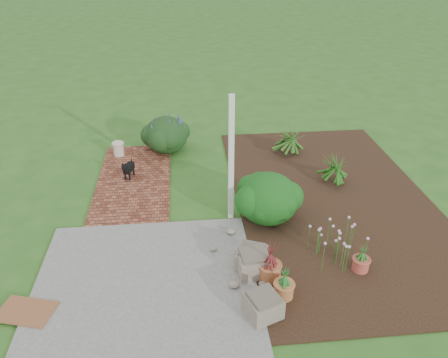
{
  "coord_description": "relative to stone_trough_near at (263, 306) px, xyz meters",
  "views": [
    {
      "loc": [
        -0.53,
        -6.92,
        4.89
      ],
      "look_at": [
        0.2,
        0.4,
        0.7
      ],
      "focal_mm": 35.0,
      "sensor_mm": 36.0,
      "label": 1
    }
  ],
  "objects": [
    {
      "name": "concrete_patio",
      "position": [
        -1.73,
        0.7,
        -0.17
      ],
      "size": [
        3.5,
        3.5,
        0.04
      ],
      "primitive_type": "cube",
      "color": "slate",
      "rests_on": "ground"
    },
    {
      "name": "coir_doormat",
      "position": [
        -3.44,
        0.37,
        -0.14
      ],
      "size": [
        0.91,
        0.71,
        0.02
      ],
      "primitive_type": "cube",
      "rotation": [
        0.0,
        0.0,
        -0.27
      ],
      "color": "brown",
      "rests_on": "concrete_patio"
    },
    {
      "name": "stone_trough_mid",
      "position": [
        0.0,
        1.06,
        0.0
      ],
      "size": [
        0.61,
        0.61,
        0.31
      ],
      "primitive_type": "cube",
      "rotation": [
        0.0,
        0.0,
        -0.39
      ],
      "color": "#78735C",
      "rests_on": "concrete_patio"
    },
    {
      "name": "black_dog",
      "position": [
        -2.29,
        4.26,
        0.1
      ],
      "size": [
        0.25,
        0.49,
        0.43
      ],
      "rotation": [
        0.0,
        0.0,
        -0.3
      ],
      "color": "black",
      "rests_on": "brick_path"
    },
    {
      "name": "cream_ceramic_urn",
      "position": [
        -2.64,
        5.45,
        0.02
      ],
      "size": [
        0.3,
        0.3,
        0.34
      ],
      "primitive_type": "cylinder",
      "rotation": [
        0.0,
        0.0,
        -0.2
      ],
      "color": "beige",
      "rests_on": "brick_path"
    },
    {
      "name": "terracotta_pot_bronze",
      "position": [
        0.24,
        0.73,
        -0.02
      ],
      "size": [
        0.42,
        0.42,
        0.29
      ],
      "primitive_type": "cylinder",
      "rotation": [
        0.0,
        0.0,
        0.21
      ],
      "color": "#AA6339",
      "rests_on": "garden_bed"
    },
    {
      "name": "evergreen_shrub",
      "position": [
        0.51,
        2.38,
        0.33
      ],
      "size": [
        1.53,
        1.53,
        0.98
      ],
      "primitive_type": "ellipsoid",
      "rotation": [
        0.0,
        0.0,
        0.43
      ],
      "color": "#0A370F",
      "rests_on": "garden_bed"
    },
    {
      "name": "brick_path",
      "position": [
        -2.18,
        4.2,
        -0.17
      ],
      "size": [
        1.6,
        3.5,
        0.04
      ],
      "primitive_type": "cube",
      "color": "#5A291C",
      "rests_on": "ground"
    },
    {
      "name": "terracotta_pot_small_left",
      "position": [
        1.77,
        0.79,
        -0.05
      ],
      "size": [
        0.31,
        0.31,
        0.22
      ],
      "primitive_type": "cylinder",
      "rotation": [
        0.0,
        0.0,
        0.17
      ],
      "color": "#B74C3E",
      "rests_on": "garden_bed"
    },
    {
      "name": "stone_trough_far",
      "position": [
        0.0,
        0.92,
        0.01
      ],
      "size": [
        0.54,
        0.54,
        0.33
      ],
      "primitive_type": "cube",
      "rotation": [
        0.0,
        0.0,
        0.11
      ],
      "color": "#77675B",
      "rests_on": "concrete_patio"
    },
    {
      "name": "terracotta_pot_small_right",
      "position": [
        0.38,
        0.33,
        -0.04
      ],
      "size": [
        0.34,
        0.34,
        0.25
      ],
      "primitive_type": "cylinder",
      "rotation": [
        0.0,
        0.0,
        -0.14
      ],
      "color": "#B56E3D",
      "rests_on": "garden_bed"
    },
    {
      "name": "purple_flowering_bush",
      "position": [
        -1.46,
        5.68,
        0.27
      ],
      "size": [
        1.32,
        1.32,
        0.93
      ],
      "primitive_type": "ellipsoid",
      "rotation": [
        0.0,
        0.0,
        -0.24
      ],
      "color": "black",
      "rests_on": "ground"
    },
    {
      "name": "garden_bed",
      "position": [
        2.02,
        2.95,
        -0.18
      ],
      "size": [
        4.0,
        7.0,
        0.03
      ],
      "primitive_type": "cube",
      "color": "black",
      "rests_on": "ground"
    },
    {
      "name": "pink_flower_patch",
      "position": [
        1.45,
        1.14,
        0.13
      ],
      "size": [
        1.03,
        1.03,
        0.6
      ],
      "primitive_type": null,
      "rotation": [
        0.0,
        0.0,
        -0.11
      ],
      "color": "#113D0F",
      "rests_on": "garden_bed"
    },
    {
      "name": "stone_trough_near",
      "position": [
        0.0,
        0.0,
        0.0
      ],
      "size": [
        0.6,
        0.6,
        0.31
      ],
      "primitive_type": "cube",
      "rotation": [
        0.0,
        0.0,
        0.36
      ],
      "color": "#736559",
      "rests_on": "concrete_patio"
    },
    {
      "name": "veranda_post",
      "position": [
        -0.18,
        2.55,
        1.06
      ],
      "size": [
        0.1,
        0.1,
        2.5
      ],
      "primitive_type": "cube",
      "color": "white",
      "rests_on": "ground"
    },
    {
      "name": "agapanthus_clump_back",
      "position": [
        2.22,
        3.64,
        0.24
      ],
      "size": [
        1.01,
        1.01,
        0.81
      ],
      "primitive_type": null,
      "rotation": [
        0.0,
        0.0,
        -0.13
      ],
      "color": "#0E390D",
      "rests_on": "garden_bed"
    },
    {
      "name": "ground",
      "position": [
        -0.48,
        2.45,
        -0.19
      ],
      "size": [
        80.0,
        80.0,
        0.0
      ],
      "primitive_type": "plane",
      "color": "#2A5B1C",
      "rests_on": "ground"
    },
    {
      "name": "agapanthus_clump_front",
      "position": [
        1.57,
        5.18,
        0.25
      ],
      "size": [
        1.18,
        1.18,
        0.84
      ],
      "primitive_type": null,
      "rotation": [
        0.0,
        0.0,
        -0.31
      ],
      "color": "#0F3A0B",
      "rests_on": "garden_bed"
    }
  ]
}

